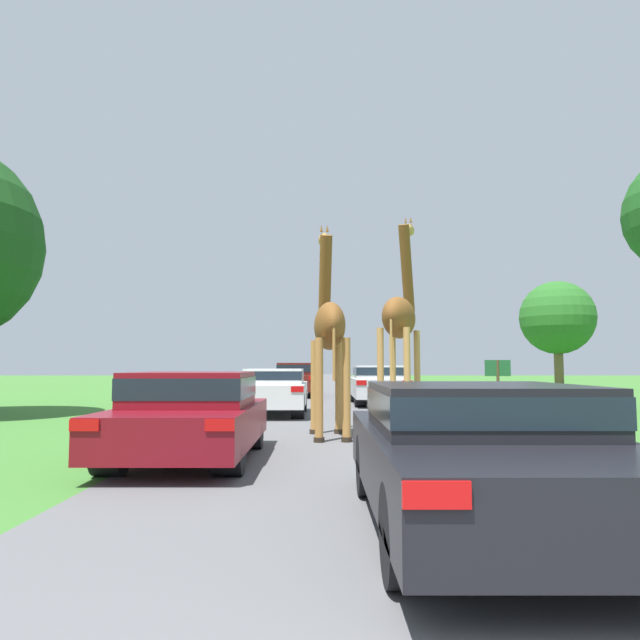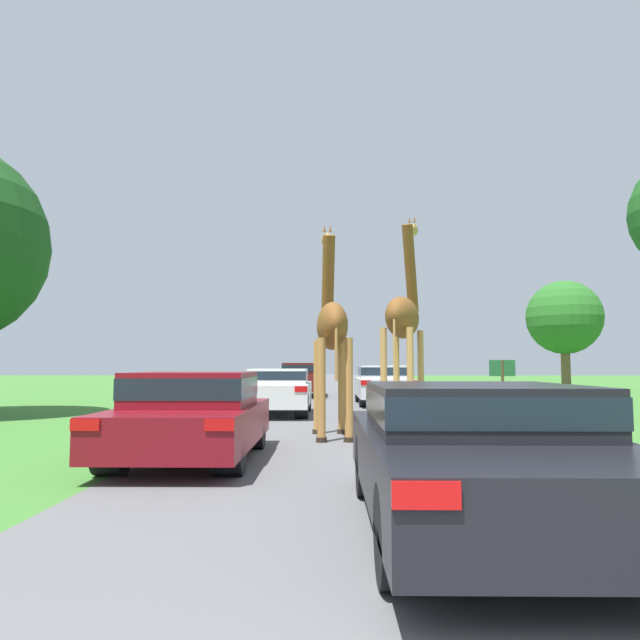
{
  "view_description": "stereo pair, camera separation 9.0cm",
  "coord_description": "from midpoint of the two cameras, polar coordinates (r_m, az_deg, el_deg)",
  "views": [
    {
      "loc": [
        -0.74,
        -0.74,
        1.43
      ],
      "look_at": [
        -0.79,
        10.66,
        2.34
      ],
      "focal_mm": 32.0,
      "sensor_mm": 36.0,
      "label": 1
    },
    {
      "loc": [
        -0.65,
        -0.74,
        1.43
      ],
      "look_at": [
        -0.79,
        10.66,
        2.34
      ],
      "focal_mm": 32.0,
      "sensor_mm": 36.0,
      "label": 2
    }
  ],
  "objects": [
    {
      "name": "road",
      "position": [
        30.78,
        2.02,
        -7.2
      ],
      "size": [
        6.87,
        120.0,
        0.0
      ],
      "color": "#5B5B5E",
      "rests_on": "ground"
    },
    {
      "name": "giraffe_near_road",
      "position": [
        11.55,
        1.39,
        -0.78
      ],
      "size": [
        0.82,
        2.62,
        4.59
      ],
      "rotation": [
        0.0,
        0.0,
        0.08
      ],
      "color": "#B77F3D",
      "rests_on": "ground"
    },
    {
      "name": "giraffe_companion",
      "position": [
        13.52,
        8.54,
        0.15
      ],
      "size": [
        1.34,
        2.71,
        5.27
      ],
      "rotation": [
        0.0,
        0.0,
        -0.34
      ],
      "color": "tan",
      "rests_on": "ground"
    },
    {
      "name": "car_lead_maroon",
      "position": [
        5.3,
        15.69,
        -12.38
      ],
      "size": [
        1.94,
        4.3,
        1.26
      ],
      "color": "black",
      "rests_on": "ground"
    },
    {
      "name": "car_queue_right",
      "position": [
        21.15,
        6.36,
        -6.3
      ],
      "size": [
        1.84,
        4.65,
        1.42
      ],
      "color": "silver",
      "rests_on": "ground"
    },
    {
      "name": "car_queue_left",
      "position": [
        26.67,
        -1.73,
        -5.87
      ],
      "size": [
        1.9,
        4.7,
        1.54
      ],
      "color": "#561914",
      "rests_on": "ground"
    },
    {
      "name": "car_far_ahead",
      "position": [
        16.71,
        -4.0,
        -6.97
      ],
      "size": [
        1.81,
        4.04,
        1.32
      ],
      "color": "silver",
      "rests_on": "ground"
    },
    {
      "name": "car_verge_right",
      "position": [
        8.96,
        -12.36,
        -9.11
      ],
      "size": [
        1.93,
        4.0,
        1.32
      ],
      "color": "maroon",
      "rests_on": "ground"
    },
    {
      "name": "tree_mid_field",
      "position": [
        36.94,
        23.29,
        0.2
      ],
      "size": [
        4.38,
        4.38,
        6.47
      ],
      "color": "brown",
      "rests_on": "ground"
    },
    {
      "name": "sign_post",
      "position": [
        16.34,
        17.94,
        -5.49
      ],
      "size": [
        0.7,
        0.08,
        1.57
      ],
      "color": "#4C3823",
      "rests_on": "ground"
    }
  ]
}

